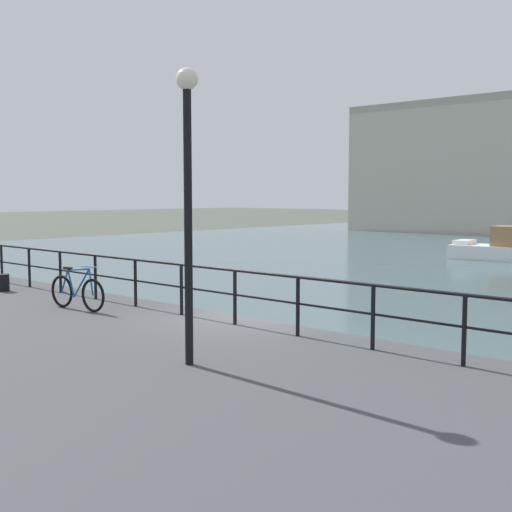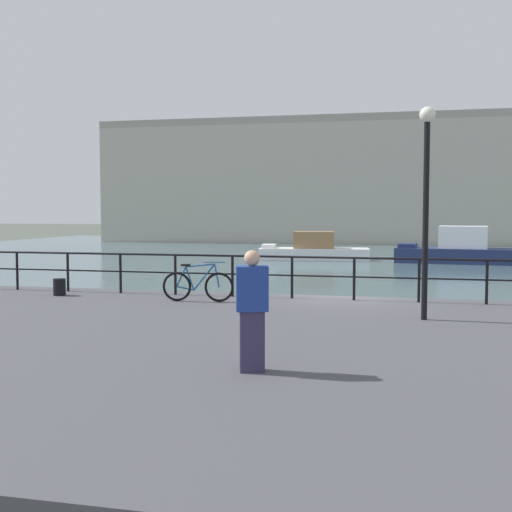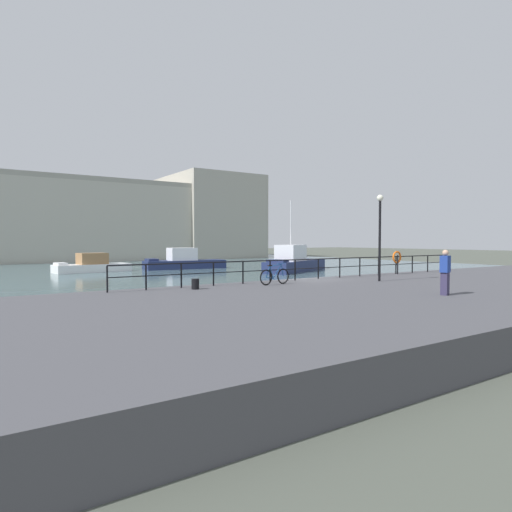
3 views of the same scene
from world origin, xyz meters
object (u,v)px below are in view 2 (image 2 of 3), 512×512
harbor_building (458,181)px  standing_person (252,310)px  moored_green_narrowboat (313,250)px  parked_bicycle (198,286)px  quay_lamp_post (426,183)px  moored_red_daysailer (466,250)px  mooring_bollard (59,287)px

harbor_building → standing_person: size_ratio=34.88×
moored_green_narrowboat → parked_bicycle: (1.49, -28.16, 0.80)m
moored_green_narrowboat → standing_person: bearing=90.3°
quay_lamp_post → parked_bicycle: bearing=164.2°
standing_person → harbor_building: bearing=-22.9°
standing_person → moored_green_narrowboat: bearing=-10.1°
harbor_building → quay_lamp_post: size_ratio=13.71×
parked_bicycle → quay_lamp_post: size_ratio=0.41×
moored_red_daysailer → standing_person: (-5.02, -34.42, 1.14)m
parked_bicycle → mooring_bollard: size_ratio=4.02×
parked_bicycle → quay_lamp_post: (5.36, -1.51, 2.39)m
mooring_bollard → quay_lamp_post: 9.76m
moored_red_daysailer → standing_person: 34.80m
moored_green_narrowboat → standing_person: size_ratio=4.32×
parked_bicycle → quay_lamp_post: 6.06m
moored_red_daysailer → mooring_bollard: (-11.91, -27.51, 0.50)m
mooring_bollard → moored_green_narrowboat: bearing=85.1°
moored_green_narrowboat → moored_red_daysailer: size_ratio=0.82×
quay_lamp_post → moored_green_narrowboat: bearing=103.0°
harbor_building → mooring_bollard: bearing=-103.0°
moored_red_daysailer → standing_person: size_ratio=5.28×
parked_bicycle → standing_person: 7.30m
quay_lamp_post → standing_person: size_ratio=2.54×
harbor_building → moored_red_daysailer: harbor_building is taller
moored_green_narrowboat → mooring_bollard: size_ratio=16.60×
moored_red_daysailer → parked_bicycle: bearing=78.8°
harbor_building → moored_red_daysailer: (-0.90, -27.83, -5.30)m
parked_bicycle → mooring_bollard: (-3.89, 0.27, -0.17)m
moored_green_narrowboat → moored_red_daysailer: 9.52m
parked_bicycle → standing_person: standing_person is taller
parked_bicycle → mooring_bollard: bearing=170.2°
moored_green_narrowboat → parked_bicycle: size_ratio=4.14×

